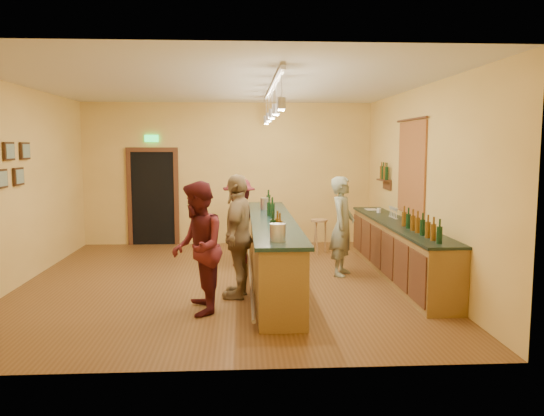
{
  "coord_description": "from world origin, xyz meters",
  "views": [
    {
      "loc": [
        0.31,
        -8.59,
        2.22
      ],
      "look_at": [
        0.81,
        0.2,
        1.2
      ],
      "focal_mm": 35.0,
      "sensor_mm": 36.0,
      "label": 1
    }
  ],
  "objects": [
    {
      "name": "customer_a",
      "position": [
        -0.28,
        -1.64,
        0.89
      ],
      "size": [
        0.76,
        0.93,
        1.77
      ],
      "primitive_type": "imported",
      "rotation": [
        0.0,
        0.0,
        -1.46
      ],
      "color": "#59191E",
      "rests_on": "floor"
    },
    {
      "name": "wall_front",
      "position": [
        0.0,
        -3.5,
        1.6
      ],
      "size": [
        6.5,
        0.02,
        3.2
      ],
      "primitive_type": "cube",
      "color": "gold",
      "rests_on": "floor"
    },
    {
      "name": "customer_b",
      "position": [
        0.25,
        -0.88,
        0.91
      ],
      "size": [
        0.65,
        1.14,
        1.82
      ],
      "primitive_type": "imported",
      "rotation": [
        0.0,
        0.0,
        -1.77
      ],
      "color": "#997A51",
      "rests_on": "floor"
    },
    {
      "name": "bottle_shelf",
      "position": [
        3.17,
        1.9,
        1.67
      ],
      "size": [
        0.17,
        0.55,
        0.54
      ],
      "color": "#4A2616",
      "rests_on": "wall_right"
    },
    {
      "name": "tapestry",
      "position": [
        3.23,
        0.4,
        1.85
      ],
      "size": [
        0.03,
        1.4,
        1.6
      ],
      "primitive_type": "cube",
      "color": "maroon",
      "rests_on": "wall_right"
    },
    {
      "name": "doorway",
      "position": [
        -1.7,
        3.47,
        1.13
      ],
      "size": [
        1.15,
        0.09,
        2.48
      ],
      "color": "black",
      "rests_on": "wall_back"
    },
    {
      "name": "wall_back",
      "position": [
        0.0,
        3.5,
        1.6
      ],
      "size": [
        6.5,
        0.02,
        3.2
      ],
      "primitive_type": "cube",
      "color": "gold",
      "rests_on": "floor"
    },
    {
      "name": "floor",
      "position": [
        0.0,
        0.0,
        0.0
      ],
      "size": [
        7.0,
        7.0,
        0.0
      ],
      "primitive_type": "plane",
      "color": "brown",
      "rests_on": "ground"
    },
    {
      "name": "bar_stool",
      "position": [
        1.9,
        2.2,
        0.57
      ],
      "size": [
        0.35,
        0.35,
        0.72
      ],
      "rotation": [
        0.0,
        0.0,
        -0.26
      ],
      "color": "#916441",
      "rests_on": "floor"
    },
    {
      "name": "pendant_track",
      "position": [
        0.8,
        -0.0,
        2.98
      ],
      "size": [
        0.11,
        4.6,
        0.5
      ],
      "color": "silver",
      "rests_on": "ceiling"
    },
    {
      "name": "customer_c",
      "position": [
        0.25,
        1.26,
        0.83
      ],
      "size": [
        0.86,
        1.19,
        1.65
      ],
      "primitive_type": "imported",
      "rotation": [
        0.0,
        0.0,
        -1.82
      ],
      "color": "#59191E",
      "rests_on": "floor"
    },
    {
      "name": "ceiling",
      "position": [
        0.0,
        0.0,
        3.2
      ],
      "size": [
        6.5,
        7.0,
        0.02
      ],
      "primitive_type": "cube",
      "color": "silver",
      "rests_on": "wall_back"
    },
    {
      "name": "wall_right",
      "position": [
        3.25,
        0.0,
        1.6
      ],
      "size": [
        0.02,
        7.0,
        3.2
      ],
      "primitive_type": "cube",
      "color": "gold",
      "rests_on": "floor"
    },
    {
      "name": "tasting_bar",
      "position": [
        0.8,
        -0.0,
        0.61
      ],
      "size": [
        0.74,
        5.1,
        1.38
      ],
      "color": "brown",
      "rests_on": "floor"
    },
    {
      "name": "bartender",
      "position": [
        2.03,
        0.35,
        0.86
      ],
      "size": [
        0.62,
        0.73,
        1.71
      ],
      "primitive_type": "imported",
      "rotation": [
        0.0,
        0.0,
        1.17
      ],
      "color": "gray",
      "rests_on": "floor"
    },
    {
      "name": "wall_left",
      "position": [
        -3.25,
        0.0,
        1.6
      ],
      "size": [
        0.02,
        7.0,
        3.2
      ],
      "primitive_type": "cube",
      "color": "gold",
      "rests_on": "floor"
    },
    {
      "name": "back_counter",
      "position": [
        2.97,
        0.18,
        0.49
      ],
      "size": [
        0.6,
        4.55,
        1.27
      ],
      "color": "brown",
      "rests_on": "floor"
    }
  ]
}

